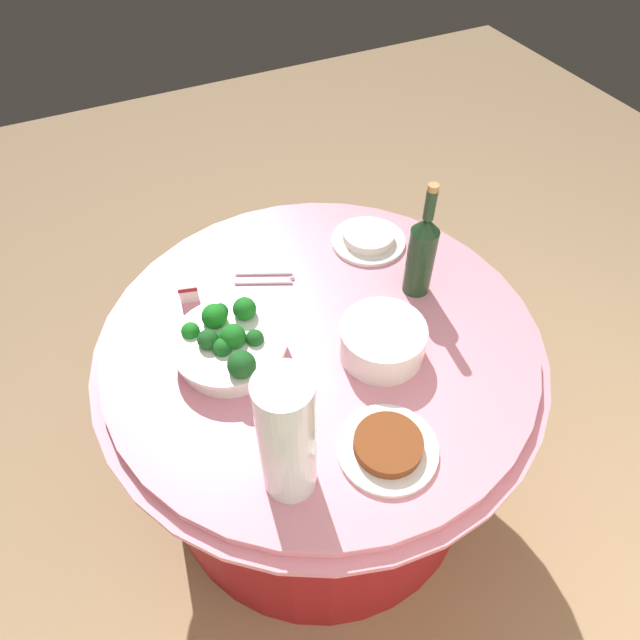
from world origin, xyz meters
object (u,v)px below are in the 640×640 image
serving_tongs (266,278)px  label_placard_front (188,293)px  plate_stack (382,341)px  decorative_fruit_vase (288,443)px  wine_bottle (422,253)px  food_plate_rice (368,238)px  food_plate_stir_fry (388,446)px  broccoli_bowl (230,343)px

serving_tongs → label_placard_front: 0.22m
plate_stack → decorative_fruit_vase: (0.34, 0.21, 0.10)m
plate_stack → label_placard_front: size_ratio=3.82×
serving_tongs → label_placard_front: label_placard_front is taller
wine_bottle → serving_tongs: size_ratio=2.05×
decorative_fruit_vase → food_plate_rice: bearing=-130.8°
food_plate_rice → label_placard_front: size_ratio=4.00×
decorative_fruit_vase → food_plate_stir_fry: size_ratio=1.55×
broccoli_bowl → plate_stack: size_ratio=1.33×
plate_stack → food_plate_rice: size_ratio=0.95×
food_plate_rice → serving_tongs: bearing=2.7°
food_plate_stir_fry → food_plate_rice: size_ratio=1.00×
broccoli_bowl → decorative_fruit_vase: (0.00, 0.36, 0.10)m
broccoli_bowl → plate_stack: (-0.34, 0.15, 0.00)m
food_plate_stir_fry → food_plate_rice: (-0.30, -0.62, 0.00)m
wine_bottle → label_placard_front: 0.62m
wine_bottle → decorative_fruit_vase: 0.65m
broccoli_bowl → label_placard_front: size_ratio=5.09×
broccoli_bowl → food_plate_rice: size_ratio=1.27×
decorative_fruit_vase → serving_tongs: (-0.18, -0.57, -0.14)m
broccoli_bowl → food_plate_rice: bearing=-156.0°
food_plate_stir_fry → food_plate_rice: same height
wine_bottle → decorative_fruit_vase: decorative_fruit_vase is taller
wine_bottle → food_plate_stir_fry: (0.32, 0.39, -0.11)m
plate_stack → serving_tongs: (0.16, -0.36, -0.04)m
food_plate_stir_fry → plate_stack: bearing=-116.9°
serving_tongs → label_placard_front: size_ratio=2.98×
wine_bottle → food_plate_stir_fry: size_ratio=1.53×
food_plate_rice → label_placard_front: (0.55, 0.01, 0.01)m
label_placard_front → broccoli_bowl: bearing=100.0°
decorative_fruit_vase → plate_stack: bearing=-147.9°
plate_stack → label_placard_front: plate_stack is taller
wine_bottle → food_plate_stir_fry: 0.52m
plate_stack → decorative_fruit_vase: decorative_fruit_vase is taller
plate_stack → serving_tongs: bearing=-66.4°
plate_stack → decorative_fruit_vase: bearing=32.1°
broccoli_bowl → food_plate_rice: broccoli_bowl is taller
plate_stack → serving_tongs: plate_stack is taller
plate_stack → food_plate_stir_fry: (0.12, 0.24, -0.03)m
wine_bottle → label_placard_front: bearing=-21.0°
broccoli_bowl → plate_stack: bearing=155.6°
wine_bottle → serving_tongs: wine_bottle is taller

